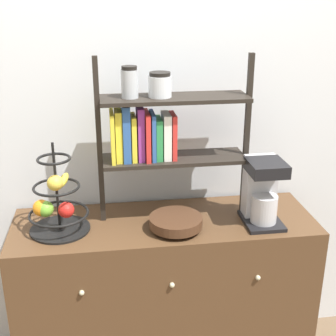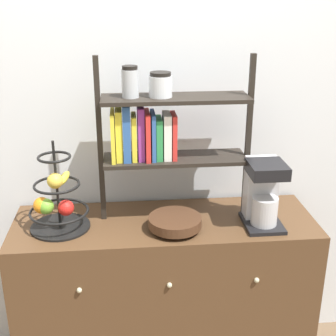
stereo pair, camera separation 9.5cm
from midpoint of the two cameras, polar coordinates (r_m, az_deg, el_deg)
wall_back at (r=2.36m, az=0.10°, el=5.64°), size 7.00×0.05×2.60m
sideboard at (r=2.49m, az=0.74°, el=-15.58°), size 1.44×0.49×0.89m
coffee_maker at (r=2.22m, az=12.71°, el=-2.94°), size 0.17×0.22×0.31m
fruit_stand at (r=2.17m, az=-12.25°, el=-4.07°), size 0.27×0.27×0.42m
wooden_bowl at (r=2.16m, az=2.12°, el=-6.64°), size 0.25×0.25×0.06m
shelf_hutch at (r=2.13m, az=-0.31°, el=4.98°), size 0.71×0.20×0.77m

